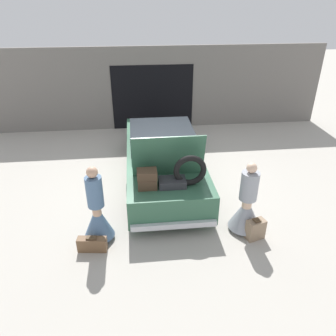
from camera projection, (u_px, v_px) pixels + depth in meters
The scene contains 7 objects.
ground_plane at pixel (163, 177), 8.69m from camera, with size 40.00×40.00×0.00m, color #ADA89E.
garage_wall_back at pixel (152, 89), 11.30m from camera, with size 12.00×0.14×2.80m.
car at pixel (163, 157), 8.40m from camera, with size 1.85×4.79×1.80m.
person_left at pixel (97, 215), 6.30m from camera, with size 0.59×0.59×1.62m.
person_right at pixel (246, 207), 6.56m from camera, with size 0.66×0.66×1.54m.
suitcase_beside_left_person at pixel (92, 244), 6.19m from camera, with size 0.56×0.23×0.32m.
suitcase_beside_right_person at pixel (255, 229), 6.47m from camera, with size 0.41×0.30×0.45m.
Camera 1 is at (-0.67, -7.49, 4.37)m, focal length 35.00 mm.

